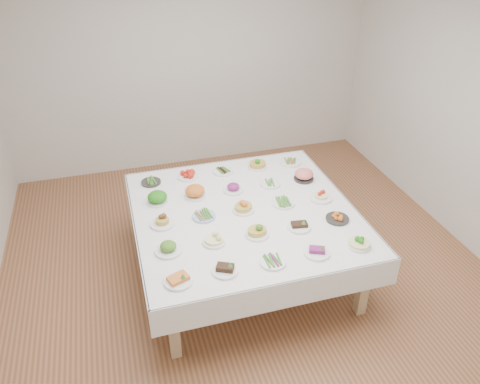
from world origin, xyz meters
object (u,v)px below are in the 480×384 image
object	(u,v)px
dish_0	(178,278)
dish_24	(290,162)
display_table	(244,217)
dish_12	(243,206)

from	to	relation	value
dish_0	dish_24	xyz separation A→B (m)	(1.58, 1.60, -0.02)
dish_0	dish_24	distance (m)	2.25
display_table	dish_0	distance (m)	1.13
display_table	dish_0	xyz separation A→B (m)	(-0.79, -0.81, 0.11)
display_table	dish_24	bearing A→B (deg)	44.90
dish_12	dish_24	size ratio (longest dim) A/B	0.96
display_table	dish_24	world-z (taller)	dish_24
display_table	dish_12	world-z (taller)	dish_12
display_table	dish_0	world-z (taller)	dish_0
dish_12	display_table	bearing A→B (deg)	-44.72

